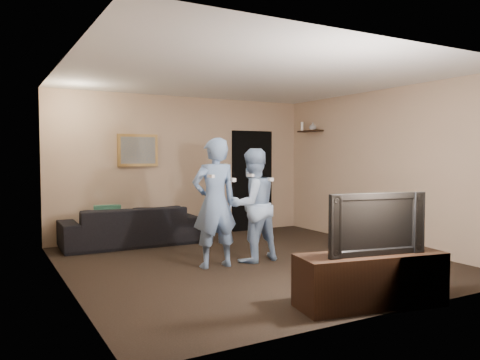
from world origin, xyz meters
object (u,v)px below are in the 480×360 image
wii_player_left (215,203)px  wii_player_right (252,205)px  television (372,223)px  tv_console (371,280)px  sofa (130,226)px

wii_player_left → wii_player_right: bearing=4.9°
television → wii_player_right: bearing=101.7°
television → wii_player_left: (-0.67, 2.21, 0.04)m
television → tv_console: bearing=-169.6°
sofa → television: size_ratio=2.09×
sofa → tv_console: bearing=107.2°
tv_console → television: size_ratio=1.43×
sofa → wii_player_right: wii_player_right is taller
television → wii_player_left: 2.31m
television → sofa: bearing=116.5°
tv_console → wii_player_left: 2.39m
wii_player_left → television: bearing=-73.1°
television → wii_player_left: bearing=117.3°
television → wii_player_left: size_ratio=0.61×
wii_player_left → tv_console: bearing=-73.1°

